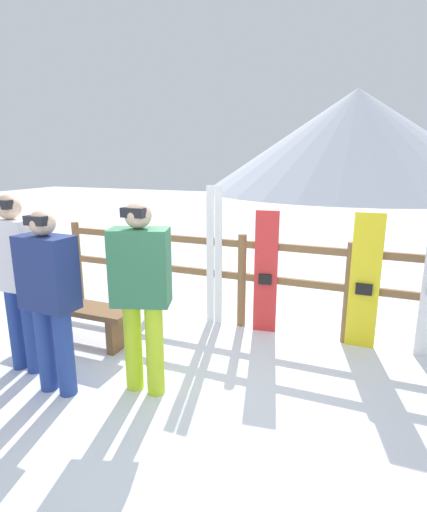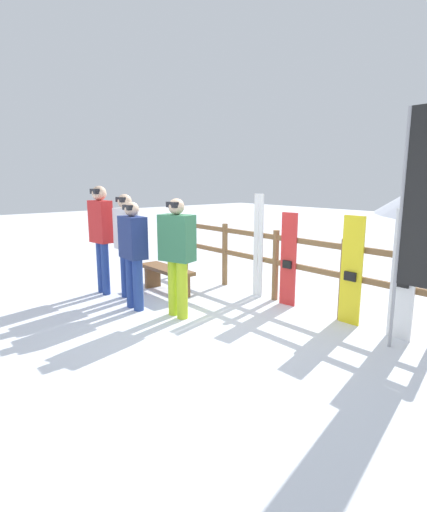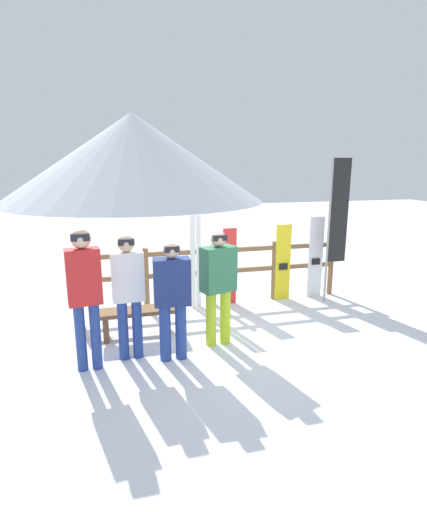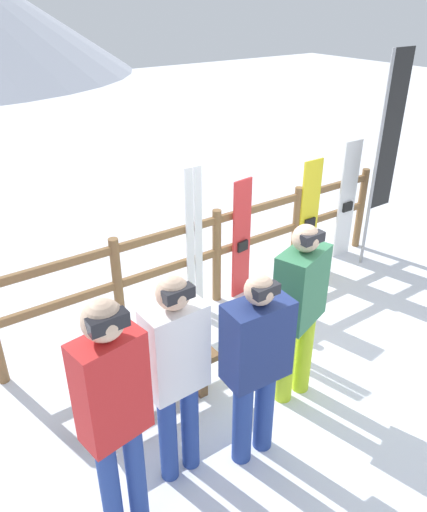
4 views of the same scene
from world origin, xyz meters
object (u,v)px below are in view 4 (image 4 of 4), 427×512
(person_plaid_green, at_px, (300,304))
(snowboard_red, at_px, (242,240))
(rental_flag, at_px, (386,144))
(snowboard_white, at_px, (347,201))
(person_red, at_px, (114,408))
(snowboard_yellow, at_px, (309,217))
(bench, at_px, (150,381))
(person_navy, at_px, (256,360))
(ski_pair_white, at_px, (194,244))
(person_white, at_px, (176,368))

(person_plaid_green, xyz_separation_m, snowboard_red, (0.66, 1.61, -0.24))
(person_plaid_green, relative_size, rental_flag, 0.62)
(snowboard_white, bearing_deg, person_red, -155.59)
(person_plaid_green, distance_m, snowboard_yellow, 2.37)
(bench, relative_size, person_red, 0.66)
(person_navy, relative_size, snowboard_yellow, 1.10)
(person_plaid_green, xyz_separation_m, ski_pair_white, (0.02, 1.61, -0.11))
(snowboard_white, xyz_separation_m, rental_flag, (0.19, -0.32, 0.80))
(person_navy, xyz_separation_m, snowboard_yellow, (2.43, 1.90, -0.19))
(person_plaid_green, height_order, snowboard_white, person_plaid_green)
(person_navy, bearing_deg, rental_flag, 25.62)
(person_plaid_green, distance_m, ski_pair_white, 1.61)
(bench, distance_m, person_navy, 1.12)
(person_navy, distance_m, snowboard_red, 2.35)
(person_white, distance_m, ski_pair_white, 2.15)
(person_red, distance_m, person_navy, 1.09)
(ski_pair_white, xyz_separation_m, snowboard_red, (0.64, -0.00, -0.13))
(person_red, distance_m, rental_flag, 4.69)
(person_navy, bearing_deg, snowboard_red, 54.44)
(rental_flag, bearing_deg, snowboard_yellow, 159.70)
(bench, height_order, person_white, person_white)
(person_navy, height_order, snowboard_white, person_navy)
(bench, distance_m, ski_pair_white, 1.65)
(bench, distance_m, snowboard_white, 3.73)
(snowboard_red, distance_m, snowboard_white, 1.76)
(person_white, relative_size, ski_pair_white, 1.00)
(bench, height_order, snowboard_red, snowboard_red)
(snowboard_red, bearing_deg, rental_flag, -9.43)
(snowboard_yellow, bearing_deg, rental_flag, -20.30)
(person_navy, bearing_deg, person_plaid_green, 22.94)
(person_red, distance_m, snowboard_yellow, 4.01)
(bench, xyz_separation_m, person_navy, (0.43, -0.85, 0.60))
(snowboard_red, height_order, snowboard_white, snowboard_white)
(snowboard_yellow, bearing_deg, person_navy, -141.91)
(bench, bearing_deg, snowboard_white, 16.57)
(person_plaid_green, bearing_deg, snowboard_yellow, 42.95)
(person_plaid_green, distance_m, rental_flag, 2.97)
(snowboard_red, xyz_separation_m, rental_flag, (1.94, -0.32, 0.88))
(bench, relative_size, snowboard_red, 0.84)
(person_navy, xyz_separation_m, person_plaid_green, (0.70, 0.30, 0.04))
(person_navy, distance_m, snowboard_yellow, 3.09)
(snowboard_yellow, relative_size, rental_flag, 0.55)
(person_white, bearing_deg, bench, 79.66)
(snowboard_yellow, bearing_deg, person_white, -149.93)
(bench, height_order, ski_pair_white, ski_pair_white)
(ski_pair_white, bearing_deg, snowboard_yellow, -0.12)
(person_white, xyz_separation_m, snowboard_yellow, (2.98, 1.73, -0.26))
(snowboard_yellow, bearing_deg, person_red, -151.53)
(snowboard_yellow, bearing_deg, ski_pair_white, 179.88)
(person_plaid_green, relative_size, snowboard_white, 1.05)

